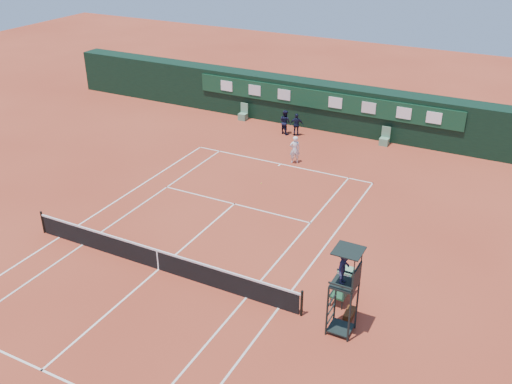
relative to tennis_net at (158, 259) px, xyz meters
The scene contains 14 objects.
ground 0.51m from the tennis_net, ahead, with size 90.00×90.00×0.00m, color #AC4028.
court_lines 0.50m from the tennis_net, ahead, with size 11.05×23.85×0.01m.
tennis_net is the anchor object (origin of this frame).
back_wall 18.77m from the tennis_net, 90.00° to the left, with size 40.00×1.65×3.00m.
linesman_chair_left 18.33m from the tennis_net, 107.46° to the left, with size 0.55×0.50×1.15m.
linesman_chair_right 18.05m from the tennis_net, 75.57° to the left, with size 0.55×0.50×1.15m.
umpire_chair 8.20m from the tennis_net, ahead, with size 0.96×0.95×3.42m.
player_bench 7.65m from the tennis_net, 11.70° to the left, with size 0.56×1.20×1.10m.
tennis_bag 8.04m from the tennis_net, ahead, with size 0.31×0.71×0.27m, color black.
cooler 7.64m from the tennis_net, 20.36° to the left, with size 0.57×0.57×0.65m.
tennis_ball 9.08m from the tennis_net, 88.97° to the left, with size 0.06×0.06×0.06m, color #D2E836.
player 12.45m from the tennis_net, 87.15° to the left, with size 0.60×0.40×1.65m, color silver.
ball_kid_left 16.50m from the tennis_net, 96.35° to the left, with size 0.78×0.60×1.59m, color black.
ball_kid_right 16.46m from the tennis_net, 93.53° to the left, with size 0.87×0.36×1.49m, color black.
Camera 1 is at (12.52, -15.48, 13.60)m, focal length 40.00 mm.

